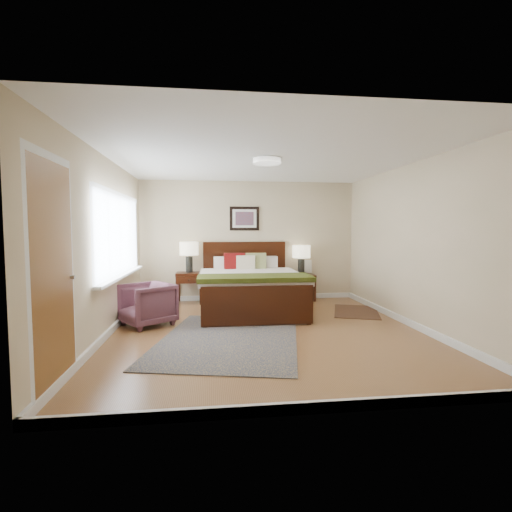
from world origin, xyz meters
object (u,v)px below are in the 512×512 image
Objects in this scene: nightstand_left at (189,279)px; bed at (250,280)px; rug_persian at (229,339)px; nightstand_right at (301,284)px; lamp_right at (301,254)px; armchair at (147,304)px; lamp_left at (189,251)px.

bed is at bearing -36.94° from nightstand_left.
nightstand_right is at bearing 70.28° from rug_persian.
nightstand_left is 1.02× the size of lamp_right.
nightstand_right is 0.76× the size of armchair.
nightstand_right is at bearing 0.20° from nightstand_left.
bed is at bearing 87.49° from rug_persian.
bed is 1.91m from armchair.
nightstand_right is (2.32, 0.01, -0.16)m from nightstand_left.
nightstand_left is at bearing -90.00° from lamp_left.
lamp_right is 3.42m from armchair.
nightstand_right reaches higher than rug_persian.
bed is at bearing -143.24° from lamp_right.
lamp_right is (0.00, 0.01, 0.64)m from nightstand_right.
lamp_right is at bearing 0.00° from lamp_left.
lamp_left reaches higher than rug_persian.
lamp_right is at bearing 36.76° from bed.
armchair is at bearing 156.12° from rug_persian.
nightstand_right is 2.43m from lamp_left.
rug_persian is (-1.64, -2.63, -0.98)m from lamp_right.
lamp_left is at bearing 179.67° from nightstand_right.
nightstand_right is at bearing 36.35° from bed.
nightstand_left reaches higher than nightstand_right.
bed reaches higher than rug_persian.
nightstand_left is 1.13× the size of nightstand_right.
bed reaches higher than nightstand_left.
lamp_right reaches higher than armchair.
armchair is (-0.56, -1.73, -0.73)m from lamp_left.
lamp_right is at bearing 90.00° from nightstand_right.
nightstand_left is at bearing 143.06° from bed.
armchair is (-0.56, -1.71, -0.17)m from nightstand_left.
lamp_right is (2.32, 0.00, -0.08)m from lamp_left.
rug_persian is at bearing -122.13° from nightstand_right.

